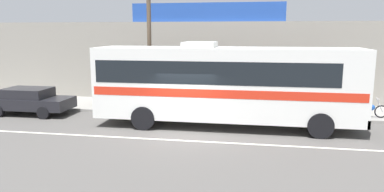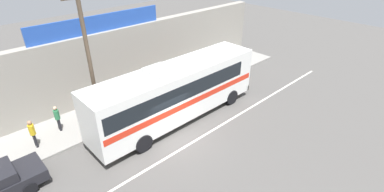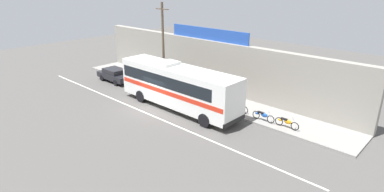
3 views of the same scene
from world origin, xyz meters
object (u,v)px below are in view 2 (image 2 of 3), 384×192
Objects in this scene: motorcycle_blue at (232,64)px; motorcycle_green at (197,78)px; motorcycle_black at (219,70)px; pedestrian_far_right at (32,132)px; utility_pole at (90,63)px; intercity_bus at (176,90)px; pedestrian_by_curb at (57,117)px.

motorcycle_blue is 4.25m from motorcycle_green.
motorcycle_black is 1.11× the size of pedestrian_far_right.
utility_pole is 11.42m from motorcycle_black.
intercity_bus reaches higher than motorcycle_green.
pedestrian_far_right reaches higher than motorcycle_black.
intercity_bus reaches higher than pedestrian_by_curb.
utility_pole is 4.40× the size of motorcycle_blue.
pedestrian_far_right is (-7.53, 3.04, -0.95)m from intercity_bus.
utility_pole reaches higher than motorcycle_blue.
motorcycle_black is at bearing -4.54° from motorcycle_green.
pedestrian_by_curb reaches higher than motorcycle_blue.
motorcycle_blue is 1.00× the size of motorcycle_green.
pedestrian_far_right reaches higher than pedestrian_by_curb.
motorcycle_blue is 1.85m from motorcycle_black.
motorcycle_green is 10.37m from pedestrian_by_curb.
motorcycle_green is at bearing -6.14° from pedestrian_by_curb.
pedestrian_far_right is at bearing 177.78° from motorcycle_green.
intercity_bus is 6.89× the size of pedestrian_far_right.
intercity_bus is 7.10m from pedestrian_by_curb.
motorcycle_blue is (8.56, 2.50, -1.50)m from intercity_bus.
pedestrian_by_curb reaches higher than motorcycle_green.
utility_pole reaches higher than intercity_bus.
intercity_bus reaches higher than pedestrian_far_right.
motorcycle_green is (8.37, 0.34, -3.78)m from utility_pole.
motorcycle_green is at bearing 175.46° from motorcycle_black.
pedestrian_by_curb is at bearing 174.16° from motorcycle_black.
motorcycle_blue and motorcycle_black have the same top height.
utility_pole reaches higher than motorcycle_green.
pedestrian_by_curb reaches higher than motorcycle_black.
motorcycle_green is (-2.40, 0.19, 0.00)m from motorcycle_black.
motorcycle_black is at bearing 19.60° from intercity_bus.
utility_pole is 9.19m from motorcycle_green.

